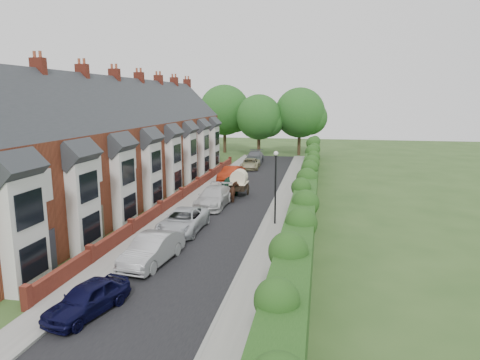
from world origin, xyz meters
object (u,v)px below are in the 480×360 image
object	(u,v)px
horse_cart	(239,181)
car_red	(231,173)
car_beige	(250,164)
car_grey	(255,157)
car_silver_b	(183,221)
lamppost	(276,178)
horse	(234,192)
car_navy	(88,299)
car_green	(231,185)
car_white	(214,197)
car_silver_a	(152,249)

from	to	relation	value
horse_cart	car_red	bearing A→B (deg)	107.30
car_beige	car_grey	xyz separation A→B (m)	(-0.26, 5.19, 0.16)
car_beige	car_silver_b	bearing A→B (deg)	-93.39
lamppost	horse	distance (m)	7.94
car_navy	car_green	xyz separation A→B (m)	(0.95, 23.54, 0.06)
car_navy	car_beige	distance (m)	37.20
car_white	car_red	xyz separation A→B (m)	(-0.97, 11.42, -0.05)
lamppost	car_white	size ratio (longest dim) A/B	0.94
car_silver_a	horse_cart	bearing A→B (deg)	91.34
lamppost	car_grey	distance (m)	29.29
lamppost	car_silver_a	xyz separation A→B (m)	(-5.62, -8.20, -2.51)
horse	horse_cart	world-z (taller)	horse_cart
car_green	horse	world-z (taller)	horse
car_silver_a	car_silver_b	xyz separation A→B (m)	(-0.14, 5.60, -0.04)
car_silver_a	car_beige	bearing A→B (deg)	96.43
car_navy	car_grey	bearing A→B (deg)	104.23
car_green	car_beige	size ratio (longest dim) A/B	0.91
car_navy	car_silver_a	world-z (taller)	car_silver_a
car_green	car_silver_a	bearing A→B (deg)	-91.59
car_navy	car_silver_a	distance (m)	5.62
car_navy	car_silver_a	bearing A→B (deg)	99.55
car_green	horse	distance (m)	3.59
lamppost	car_grey	size ratio (longest dim) A/B	0.93
car_navy	car_silver_a	xyz separation A→B (m)	(0.49, 5.60, 0.12)
horse_cart	car_grey	bearing A→B (deg)	94.88
car_navy	car_green	bearing A→B (deg)	102.23
car_navy	car_red	world-z (taller)	car_red
car_navy	horse	distance (m)	20.20
lamppost	horse_cart	bearing A→B (deg)	116.34
car_navy	car_red	bearing A→B (deg)	105.12
car_green	lamppost	bearing A→B (deg)	-62.21
car_red	horse	size ratio (longest dim) A/B	2.39
car_green	car_red	distance (m)	6.01
car_silver_a	horse	xyz separation A→B (m)	(1.48, 14.50, 0.02)
lamppost	car_silver_b	bearing A→B (deg)	-155.72
car_silver_a	horse	size ratio (longest dim) A/B	2.49
car_grey	horse	distance (m)	22.36
car_silver_a	car_white	world-z (taller)	car_white
lamppost	car_grey	xyz separation A→B (m)	(-5.87, 28.59, -2.49)
car_white	horse	size ratio (longest dim) A/B	2.88
horse	horse_cart	size ratio (longest dim) A/B	0.57
lamppost	horse	world-z (taller)	lamppost
car_white	car_beige	xyz separation A→B (m)	(-0.18, 19.20, -0.15)
car_green	car_red	size ratio (longest dim) A/B	0.93
car_green	car_beige	xyz separation A→B (m)	(-0.45, 13.66, -0.08)
car_navy	horse_cart	bearing A→B (deg)	99.47
lamppost	car_red	xyz separation A→B (m)	(-6.40, 15.62, -2.55)
car_white	car_red	world-z (taller)	car_white
car_white	car_green	xyz separation A→B (m)	(0.27, 5.54, -0.07)
car_red	car_grey	distance (m)	12.98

